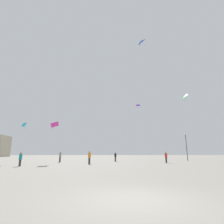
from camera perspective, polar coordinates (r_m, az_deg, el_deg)
The scene contains 12 objects.
ground_plane at distance 6.11m, azimuth 7.95°, elevation -26.48°, with size 300.00×300.00×0.00m, color #9E9689.
person_in_grey at distance 31.22m, azimuth -16.46°, elevation -13.61°, with size 0.37×0.37×1.72m.
person_in_orange at distance 24.99m, azimuth -7.34°, elevation -14.18°, with size 0.38×0.38×1.76m.
person_in_black at distance 32.51m, azimuth 1.11°, elevation -14.16°, with size 0.36×0.36×1.65m.
person_in_teal at distance 23.04m, azimuth -27.55°, elevation -13.17°, with size 0.34×0.34×1.58m.
person_in_red at distance 28.74m, azimuth 17.10°, elevation -13.69°, with size 0.36×0.36×1.67m.
kite_cyan_diamond at distance 31.07m, azimuth -26.56°, elevation -3.78°, with size 5.84×2.80×4.91m.
kite_emerald_delta at distance 25.60m, azimuth 22.43°, elevation 4.04°, with size 1.56×5.67×7.84m.
kite_violet_diamond at distance 44.36m, azimuth 8.36°, elevation 2.17°, with size 6.97×10.13×12.36m.
kite_magenta_delta at distance 29.65m, azimuth -18.11°, elevation -3.93°, with size 1.38×3.10×5.00m.
kite_cobalt_diamond at distance 19.72m, azimuth 9.79°, elevation 21.33°, with size 7.41×4.88×11.82m.
lamppost_west at distance 39.13m, azimuth 22.88°, elevation -9.01°, with size 0.36×0.36×5.47m.
Camera 1 is at (-1.04, -5.86, 1.41)m, focal length 28.22 mm.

